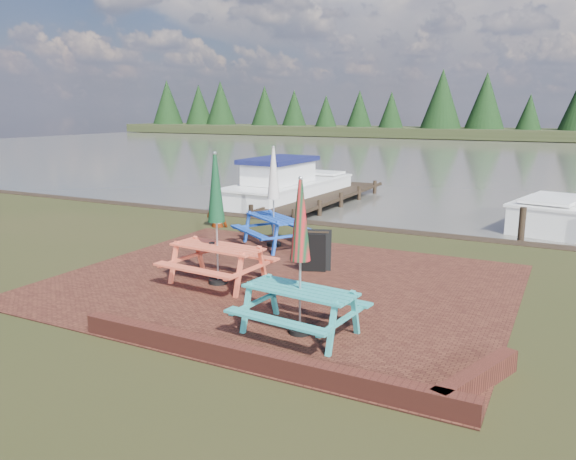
{
  "coord_description": "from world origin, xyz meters",
  "views": [
    {
      "loc": [
        5.17,
        -8.71,
        3.51
      ],
      "look_at": [
        -0.13,
        1.59,
        1.0
      ],
      "focal_mm": 35.0,
      "sensor_mm": 36.0,
      "label": 1
    }
  ],
  "objects_px": {
    "picnic_table_red": "(217,240)",
    "picnic_table_blue": "(274,212)",
    "picnic_table_teal": "(300,282)",
    "person": "(216,196)",
    "chalkboard": "(316,251)",
    "boat_jetty": "(288,188)",
    "jetty": "(325,197)"
  },
  "relations": [
    {
      "from": "picnic_table_blue",
      "to": "boat_jetty",
      "type": "height_order",
      "value": "picnic_table_blue"
    },
    {
      "from": "picnic_table_red",
      "to": "chalkboard",
      "type": "height_order",
      "value": "picnic_table_red"
    },
    {
      "from": "picnic_table_blue",
      "to": "chalkboard",
      "type": "xyz_separation_m",
      "value": [
        1.94,
        -1.63,
        -0.43
      ]
    },
    {
      "from": "picnic_table_teal",
      "to": "boat_jetty",
      "type": "distance_m",
      "value": 13.94
    },
    {
      "from": "picnic_table_teal",
      "to": "jetty",
      "type": "xyz_separation_m",
      "value": [
        -5.01,
        12.47,
        -0.76
      ]
    },
    {
      "from": "chalkboard",
      "to": "picnic_table_teal",
      "type": "bearing_deg",
      "value": -89.41
    },
    {
      "from": "picnic_table_teal",
      "to": "chalkboard",
      "type": "height_order",
      "value": "picnic_table_teal"
    },
    {
      "from": "jetty",
      "to": "person",
      "type": "xyz_separation_m",
      "value": [
        -0.87,
        -6.16,
        0.83
      ]
    },
    {
      "from": "picnic_table_blue",
      "to": "person",
      "type": "xyz_separation_m",
      "value": [
        -2.72,
        1.38,
        0.05
      ]
    },
    {
      "from": "picnic_table_blue",
      "to": "chalkboard",
      "type": "height_order",
      "value": "picnic_table_blue"
    },
    {
      "from": "picnic_table_blue",
      "to": "chalkboard",
      "type": "relative_size",
      "value": 2.83
    },
    {
      "from": "picnic_table_teal",
      "to": "jetty",
      "type": "height_order",
      "value": "picnic_table_teal"
    },
    {
      "from": "picnic_table_teal",
      "to": "picnic_table_red",
      "type": "xyz_separation_m",
      "value": [
        -2.63,
        1.58,
        0.06
      ]
    },
    {
      "from": "picnic_table_blue",
      "to": "person",
      "type": "distance_m",
      "value": 3.05
    },
    {
      "from": "picnic_table_red",
      "to": "jetty",
      "type": "xyz_separation_m",
      "value": [
        -2.38,
        10.89,
        -0.82
      ]
    },
    {
      "from": "chalkboard",
      "to": "person",
      "type": "relative_size",
      "value": 0.48
    },
    {
      "from": "picnic_table_red",
      "to": "picnic_table_blue",
      "type": "height_order",
      "value": "picnic_table_red"
    },
    {
      "from": "picnic_table_blue",
      "to": "boat_jetty",
      "type": "distance_m",
      "value": 8.12
    },
    {
      "from": "jetty",
      "to": "boat_jetty",
      "type": "distance_m",
      "value": 1.59
    },
    {
      "from": "chalkboard",
      "to": "person",
      "type": "distance_m",
      "value": 5.56
    },
    {
      "from": "picnic_table_red",
      "to": "person",
      "type": "height_order",
      "value": "picnic_table_red"
    },
    {
      "from": "picnic_table_teal",
      "to": "picnic_table_red",
      "type": "relative_size",
      "value": 0.94
    },
    {
      "from": "chalkboard",
      "to": "jetty",
      "type": "height_order",
      "value": "chalkboard"
    },
    {
      "from": "chalkboard",
      "to": "person",
      "type": "height_order",
      "value": "person"
    },
    {
      "from": "picnic_table_red",
      "to": "person",
      "type": "bearing_deg",
      "value": 129.33
    },
    {
      "from": "jetty",
      "to": "boat_jetty",
      "type": "height_order",
      "value": "boat_jetty"
    },
    {
      "from": "picnic_table_blue",
      "to": "jetty",
      "type": "xyz_separation_m",
      "value": [
        -1.85,
        7.53,
        -0.79
      ]
    },
    {
      "from": "jetty",
      "to": "chalkboard",
      "type": "bearing_deg",
      "value": -67.59
    },
    {
      "from": "picnic_table_red",
      "to": "person",
      "type": "distance_m",
      "value": 5.74
    },
    {
      "from": "boat_jetty",
      "to": "person",
      "type": "distance_m",
      "value": 6.04
    },
    {
      "from": "picnic_table_red",
      "to": "boat_jetty",
      "type": "distance_m",
      "value": 11.42
    },
    {
      "from": "picnic_table_teal",
      "to": "picnic_table_red",
      "type": "bearing_deg",
      "value": 155.14
    }
  ]
}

